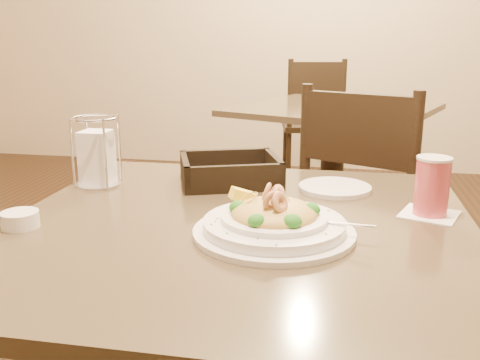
% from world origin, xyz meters
% --- Properties ---
extents(main_table, '(0.90, 0.90, 0.73)m').
position_xyz_m(main_table, '(0.00, 0.00, 0.50)').
color(main_table, black).
rests_on(main_table, ground).
extents(background_table, '(1.17, 1.17, 0.73)m').
position_xyz_m(background_table, '(0.15, 1.81, 0.50)').
color(background_table, black).
rests_on(background_table, ground).
extents(dining_chair_near, '(0.56, 0.56, 0.93)m').
position_xyz_m(dining_chair_near, '(0.29, 0.83, 0.50)').
color(dining_chair_near, black).
rests_on(dining_chair_near, ground).
extents(dining_chair_far, '(0.48, 0.48, 0.93)m').
position_xyz_m(dining_chair_far, '(-0.01, 2.86, 0.50)').
color(dining_chair_far, black).
rests_on(dining_chair_far, ground).
extents(pasta_bowl, '(0.32, 0.29, 0.09)m').
position_xyz_m(pasta_bowl, '(0.08, -0.05, 0.76)').
color(pasta_bowl, white).
rests_on(pasta_bowl, main_table).
extents(drink_glass, '(0.14, 0.14, 0.12)m').
position_xyz_m(drink_glass, '(0.37, 0.12, 0.79)').
color(drink_glass, white).
rests_on(drink_glass, main_table).
extents(bread_basket, '(0.28, 0.26, 0.06)m').
position_xyz_m(bread_basket, '(-0.07, 0.28, 0.75)').
color(bread_basket, black).
rests_on(bread_basket, main_table).
extents(napkin_caddy, '(0.11, 0.11, 0.17)m').
position_xyz_m(napkin_caddy, '(-0.38, 0.20, 0.80)').
color(napkin_caddy, silver).
rests_on(napkin_caddy, main_table).
extents(side_plate, '(0.19, 0.19, 0.01)m').
position_xyz_m(side_plate, '(0.18, 0.26, 0.74)').
color(side_plate, white).
rests_on(side_plate, main_table).
extents(butter_ramekin, '(0.09, 0.09, 0.03)m').
position_xyz_m(butter_ramekin, '(-0.40, -0.10, 0.75)').
color(butter_ramekin, white).
rests_on(butter_ramekin, main_table).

